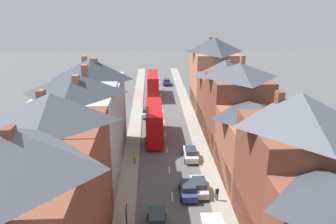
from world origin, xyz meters
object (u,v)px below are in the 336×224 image
(double_decker_bus_mid_street, at_px, (154,121))
(car_parked_left_b, at_px, (191,153))
(car_parked_right_a, at_px, (167,82))
(car_far_grey, at_px, (188,189))
(car_mid_black, at_px, (147,112))
(pedestrian_mid_right, at_px, (134,158))
(car_near_blue, at_px, (199,186))
(car_near_silver, at_px, (157,220))
(pedestrian_mid_left, at_px, (217,193))
(double_decker_bus_lead, at_px, (153,84))

(double_decker_bus_mid_street, xyz_separation_m, car_parked_left_b, (4.91, -7.57, -1.99))
(car_parked_right_a, relative_size, car_far_grey, 0.96)
(double_decker_bus_mid_street, relative_size, car_mid_black, 2.74)
(pedestrian_mid_right, bearing_deg, car_near_blue, -42.55)
(car_parked_right_a, height_order, car_far_grey, car_far_grey)
(car_parked_left_b, distance_m, car_far_grey, 8.97)
(car_near_blue, relative_size, car_mid_black, 1.08)
(car_near_blue, relative_size, car_parked_right_a, 1.09)
(car_parked_right_a, xyz_separation_m, car_mid_black, (-4.90, -24.24, 0.03))
(car_parked_left_b, bearing_deg, pedestrian_mid_right, -170.60)
(car_parked_right_a, bearing_deg, car_mid_black, -101.43)
(car_near_silver, distance_m, car_far_grey, 6.45)
(car_near_blue, height_order, car_far_grey, car_far_grey)
(car_parked_right_a, relative_size, pedestrian_mid_left, 2.43)
(car_near_silver, bearing_deg, pedestrian_mid_right, 101.99)
(car_mid_black, bearing_deg, car_parked_left_b, -70.78)
(double_decker_bus_lead, bearing_deg, double_decker_bus_mid_street, -90.00)
(pedestrian_mid_right, bearing_deg, double_decker_bus_mid_street, 72.74)
(car_near_blue, xyz_separation_m, car_parked_right_a, (-1.30, 50.32, 0.00))
(car_parked_left_b, xyz_separation_m, pedestrian_mid_right, (-7.65, -1.27, 0.20))
(car_mid_black, bearing_deg, car_near_silver, -87.68)
(car_parked_right_a, xyz_separation_m, pedestrian_mid_left, (2.99, -52.22, 0.22))
(double_decker_bus_lead, relative_size, car_parked_right_a, 2.76)
(car_parked_left_b, bearing_deg, double_decker_bus_mid_street, 122.97)
(car_near_blue, bearing_deg, car_parked_left_b, 90.00)
(car_near_silver, bearing_deg, car_far_grey, 56.08)
(car_near_silver, distance_m, car_parked_left_b, 15.05)
(car_mid_black, bearing_deg, double_decker_bus_lead, 84.56)
(car_parked_left_b, bearing_deg, car_near_silver, -109.00)
(double_decker_bus_lead, xyz_separation_m, car_near_blue, (4.91, -39.63, -2.01))
(car_parked_left_b, xyz_separation_m, car_far_grey, (-1.30, -8.88, -0.02))
(pedestrian_mid_left, bearing_deg, car_near_silver, -148.44)
(double_decker_bus_lead, relative_size, pedestrian_mid_left, 6.71)
(car_near_blue, bearing_deg, double_decker_bus_mid_street, 107.20)
(car_near_silver, height_order, car_parked_right_a, car_near_silver)
(car_mid_black, distance_m, car_parked_left_b, 18.84)
(pedestrian_mid_left, xyz_separation_m, pedestrian_mid_right, (-9.34, 8.92, 0.00))
(double_decker_bus_mid_street, bearing_deg, car_mid_black, 97.20)
(car_mid_black, bearing_deg, car_far_grey, -79.59)
(car_mid_black, height_order, car_far_grey, car_mid_black)
(double_decker_bus_mid_street, bearing_deg, double_decker_bus_lead, 90.00)
(car_near_silver, bearing_deg, pedestrian_mid_left, 31.56)
(car_mid_black, relative_size, pedestrian_mid_right, 2.45)
(pedestrian_mid_left, bearing_deg, double_decker_bus_mid_street, 110.39)
(car_far_grey, bearing_deg, pedestrian_mid_right, 129.85)
(car_mid_black, relative_size, pedestrian_mid_left, 2.45)
(car_parked_right_a, relative_size, pedestrian_mid_right, 2.43)
(double_decker_bus_mid_street, relative_size, car_parked_left_b, 2.53)
(double_decker_bus_mid_street, xyz_separation_m, pedestrian_mid_left, (6.60, -17.75, -1.78))
(car_far_grey, bearing_deg, double_decker_bus_lead, 95.13)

